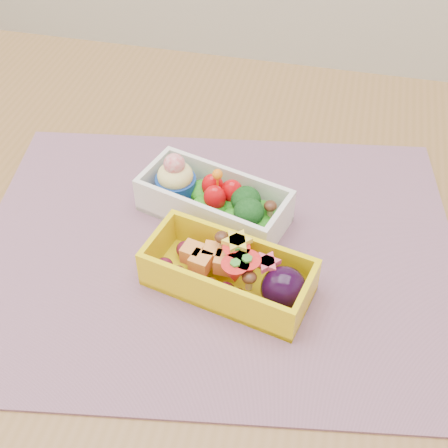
% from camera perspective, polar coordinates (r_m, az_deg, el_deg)
% --- Properties ---
extents(table, '(1.20, 0.80, 0.75)m').
position_cam_1_polar(table, '(0.76, -0.27, -5.82)').
color(table, brown).
rests_on(table, ground).
extents(placemat, '(0.60, 0.50, 0.00)m').
position_cam_1_polar(placemat, '(0.67, -0.73, -2.54)').
color(placemat, gray).
rests_on(placemat, table).
extents(bento_white, '(0.19, 0.12, 0.07)m').
position_cam_1_polar(bento_white, '(0.69, -1.06, 2.35)').
color(bento_white, silver).
rests_on(bento_white, placemat).
extents(bento_yellow, '(0.19, 0.11, 0.06)m').
position_cam_1_polar(bento_yellow, '(0.61, 0.75, -4.73)').
color(bento_yellow, yellow).
rests_on(bento_yellow, placemat).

